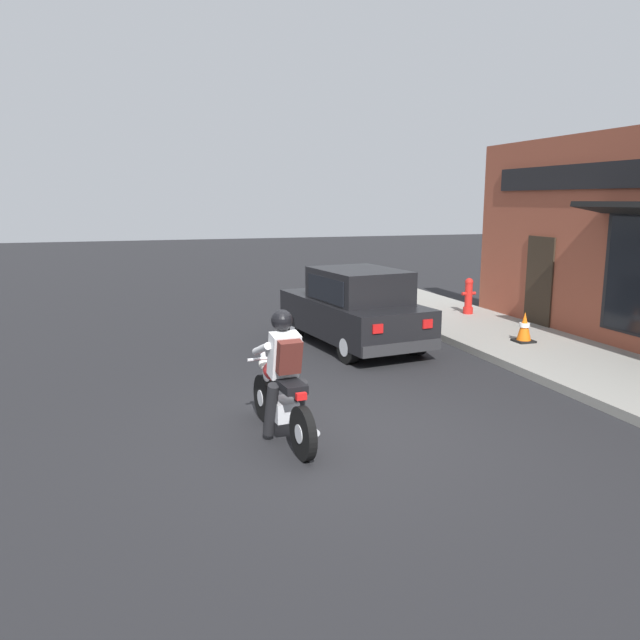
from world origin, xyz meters
TOP-DOWN VIEW (x-y plane):
  - ground_plane at (0.00, 0.00)m, footprint 80.00×80.00m
  - sidewalk_curb at (5.13, 3.00)m, footprint 2.60×22.00m
  - motorcycle_with_rider at (-0.66, 0.13)m, footprint 0.60×2.02m
  - car_hatchback at (1.92, 4.49)m, footprint 2.11×3.96m
  - traffic_cone at (5.03, 3.25)m, footprint 0.36×0.36m
  - fire_hydrant at (5.62, 6.33)m, footprint 0.36×0.24m

SIDE VIEW (x-z plane):
  - ground_plane at x=0.00m, z-range 0.00..0.00m
  - sidewalk_curb at x=5.13m, z-range 0.00..0.14m
  - traffic_cone at x=5.03m, z-range 0.13..0.73m
  - fire_hydrant at x=5.62m, z-range 0.13..1.01m
  - motorcycle_with_rider at x=-0.66m, z-range -0.13..1.49m
  - car_hatchback at x=1.92m, z-range -0.02..1.55m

